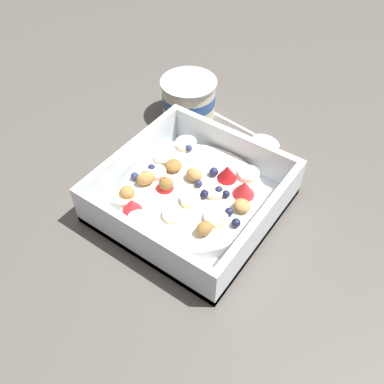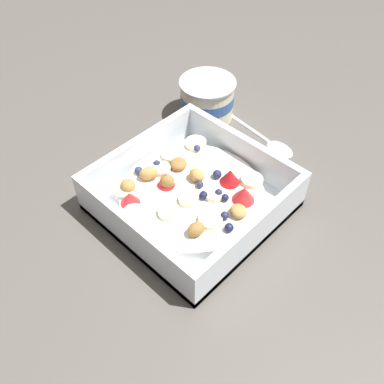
% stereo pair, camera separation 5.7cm
% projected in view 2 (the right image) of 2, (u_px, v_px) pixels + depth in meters
% --- Properties ---
extents(ground_plane, '(2.40, 2.40, 0.00)m').
position_uv_depth(ground_plane, '(175.00, 205.00, 0.60)').
color(ground_plane, '#56514C').
extents(fruit_bowl, '(0.22, 0.22, 0.06)m').
position_uv_depth(fruit_bowl, '(192.00, 196.00, 0.58)').
color(fruit_bowl, white).
rests_on(fruit_bowl, ground).
extents(spoon, '(0.04, 0.17, 0.01)m').
position_uv_depth(spoon, '(268.00, 139.00, 0.69)').
color(spoon, silver).
rests_on(spoon, ground).
extents(yogurt_cup, '(0.09, 0.09, 0.07)m').
position_uv_depth(yogurt_cup, '(207.00, 99.00, 0.71)').
color(yogurt_cup, beige).
rests_on(yogurt_cup, ground).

